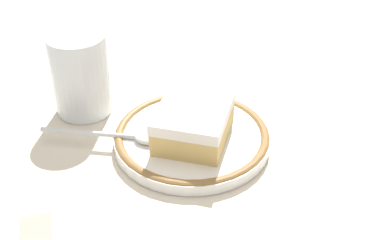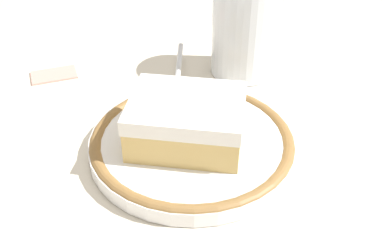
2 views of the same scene
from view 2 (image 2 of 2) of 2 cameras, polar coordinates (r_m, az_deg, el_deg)
name	(u,v)px [view 2 (image 2 of 2)]	position (r m, az deg, el deg)	size (l,w,h in m)	color
ground_plane	(205,134)	(0.44, 1.64, -1.73)	(2.40, 2.40, 0.00)	#B7B2A8
placemat	(205,133)	(0.44, 1.64, -1.66)	(0.48, 0.41, 0.00)	beige
plate	(192,143)	(0.41, 0.00, -2.80)	(0.18, 0.18, 0.02)	white
cake_slice	(187,121)	(0.40, -0.65, -0.09)	(0.09, 0.11, 0.04)	#DBB76B
spoon	(176,93)	(0.47, -2.00, 3.35)	(0.15, 0.03, 0.01)	silver
cup	(244,33)	(0.52, 6.43, 10.49)	(0.07, 0.07, 0.10)	silver
sugar_packet	(54,73)	(0.55, -16.60, 5.56)	(0.05, 0.03, 0.01)	#E5998C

